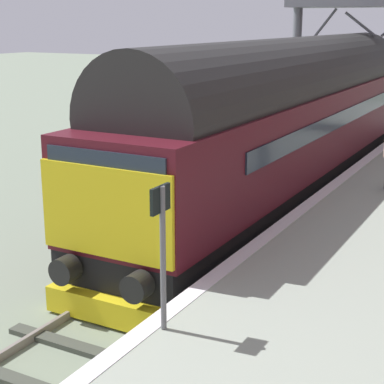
% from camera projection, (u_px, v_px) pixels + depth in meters
% --- Properties ---
extents(ground_plane, '(140.00, 140.00, 0.00)m').
position_uv_depth(ground_plane, '(195.00, 263.00, 13.74)').
color(ground_plane, gray).
rests_on(ground_plane, ground).
extents(track_main, '(2.50, 60.00, 0.15)m').
position_uv_depth(track_main, '(195.00, 261.00, 13.73)').
color(track_main, gray).
rests_on(track_main, ground).
extents(station_platform, '(4.00, 44.00, 1.01)m').
position_uv_depth(station_platform, '(362.00, 273.00, 11.94)').
color(station_platform, '#99A395').
rests_on(station_platform, ground).
extents(diesel_locomotive, '(2.74, 18.10, 4.68)m').
position_uv_depth(diesel_locomotive, '(290.00, 117.00, 17.89)').
color(diesel_locomotive, black).
rests_on(diesel_locomotive, ground).
extents(signal_post_mid, '(0.44, 0.22, 4.27)m').
position_uv_depth(signal_post_mid, '(296.00, 85.00, 23.81)').
color(signal_post_mid, gray).
rests_on(signal_post_mid, ground).
extents(platform_number_sign, '(0.10, 0.44, 2.04)m').
position_uv_depth(platform_number_sign, '(162.00, 236.00, 8.36)').
color(platform_number_sign, slate).
rests_on(platform_number_sign, station_platform).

